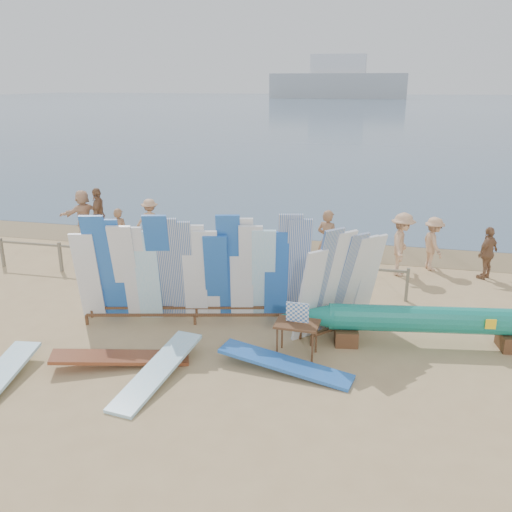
% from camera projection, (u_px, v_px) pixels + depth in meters
% --- Properties ---
extents(ground, '(160.00, 160.00, 0.00)m').
position_uv_depth(ground, '(143.00, 326.00, 12.61)').
color(ground, tan).
rests_on(ground, ground).
extents(ocean, '(320.00, 240.00, 0.02)m').
position_uv_depth(ocean, '(367.00, 105.00, 131.13)').
color(ocean, '#3E5670').
rests_on(ocean, ground).
extents(wet_sand_strip, '(40.00, 2.60, 0.01)m').
position_uv_depth(wet_sand_strip, '(229.00, 242.00, 19.28)').
color(wet_sand_strip, olive).
rests_on(wet_sand_strip, ground).
extents(distant_ship, '(45.00, 8.00, 14.00)m').
position_uv_depth(distant_ship, '(338.00, 82.00, 180.28)').
color(distant_ship, '#999EA3').
rests_on(distant_ship, ocean).
extents(fence, '(12.08, 0.08, 0.90)m').
position_uv_depth(fence, '(187.00, 261.00, 15.19)').
color(fence, gray).
rests_on(fence, ground).
extents(main_surfboard_rack, '(5.42, 1.95, 2.70)m').
position_uv_depth(main_surfboard_rack, '(195.00, 273.00, 12.53)').
color(main_surfboard_rack, brown).
rests_on(main_surfboard_rack, ground).
extents(side_surfboard_rack, '(1.93, 2.03, 2.57)m').
position_uv_depth(side_surfboard_rack, '(340.00, 285.00, 11.98)').
color(side_surfboard_rack, brown).
rests_on(side_surfboard_rack, ground).
extents(outrigger_canoe, '(6.39, 1.52, 0.91)m').
position_uv_depth(outrigger_canoe, '(430.00, 321.00, 11.51)').
color(outrigger_canoe, brown).
rests_on(outrigger_canoe, ground).
extents(vendor_table, '(0.91, 0.66, 1.18)m').
position_uv_depth(vendor_table, '(297.00, 338.00, 11.17)').
color(vendor_table, brown).
rests_on(vendor_table, ground).
extents(flat_board_c, '(2.70, 1.54, 0.33)m').
position_uv_depth(flat_board_c, '(121.00, 365.00, 10.90)').
color(flat_board_c, brown).
rests_on(flat_board_c, ground).
extents(flat_board_b, '(0.92, 2.74, 0.36)m').
position_uv_depth(flat_board_b, '(158.00, 378.00, 10.40)').
color(flat_board_b, '#9AD9F7').
rests_on(flat_board_b, ground).
extents(flat_board_d, '(2.75, 1.03, 0.31)m').
position_uv_depth(flat_board_d, '(285.00, 371.00, 10.67)').
color(flat_board_d, blue).
rests_on(flat_board_d, ground).
extents(beach_chair_left, '(0.67, 0.70, 0.97)m').
position_uv_depth(beach_chair_left, '(240.00, 263.00, 16.07)').
color(beach_chair_left, red).
rests_on(beach_chair_left, ground).
extents(beach_chair_right, '(0.61, 0.62, 0.85)m').
position_uv_depth(beach_chair_right, '(226.00, 267.00, 15.91)').
color(beach_chair_right, red).
rests_on(beach_chair_right, ground).
extents(stroller, '(0.61, 0.84, 1.10)m').
position_uv_depth(stroller, '(239.00, 258.00, 16.09)').
color(stroller, red).
rests_on(stroller, ground).
extents(beachgoer_extra_0, '(0.74, 1.13, 1.62)m').
position_uv_depth(beachgoer_extra_0, '(433.00, 244.00, 16.19)').
color(beachgoer_extra_0, tan).
rests_on(beachgoer_extra_0, ground).
extents(beachgoer_7, '(0.77, 0.62, 1.87)m').
position_uv_depth(beachgoer_7, '(327.00, 241.00, 16.08)').
color(beachgoer_7, '#8C6042').
rests_on(beachgoer_7, ground).
extents(beachgoer_3, '(1.08, 0.64, 1.57)m').
position_uv_depth(beachgoer_3, '(150.00, 221.00, 18.94)').
color(beachgoer_3, tan).
rests_on(beachgoer_3, ground).
extents(beachgoer_extra_1, '(0.81, 1.20, 1.89)m').
position_uv_depth(beachgoer_extra_1, '(99.00, 214.00, 19.26)').
color(beachgoer_extra_1, '#8C6042').
rests_on(beachgoer_extra_1, ground).
extents(beachgoer_9, '(0.62, 1.25, 1.86)m').
position_uv_depth(beachgoer_9, '(402.00, 244.00, 15.72)').
color(beachgoer_9, tan).
rests_on(beachgoer_9, ground).
extents(beachgoer_1, '(0.59, 0.33, 1.61)m').
position_uv_depth(beachgoer_1, '(120.00, 233.00, 17.40)').
color(beachgoer_1, '#8C6042').
rests_on(beachgoer_1, ground).
extents(beachgoer_10, '(0.87, 0.95, 1.54)m').
position_uv_depth(beachgoer_10, '(488.00, 253.00, 15.46)').
color(beachgoer_10, '#8C6042').
rests_on(beachgoer_10, ground).
extents(beachgoer_11, '(1.28, 1.68, 1.77)m').
position_uv_depth(beachgoer_11, '(83.00, 214.00, 19.47)').
color(beachgoer_11, beige).
rests_on(beachgoer_11, ground).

